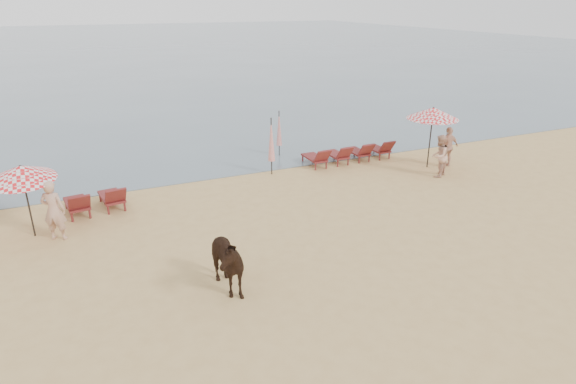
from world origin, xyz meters
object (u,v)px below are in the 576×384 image
(umbrella_open_left_b, at_px, (22,173))
(lounger_cluster_right, at_px, (349,153))
(lounger_cluster_left, at_px, (95,200))
(umbrella_closed_left, at_px, (271,140))
(umbrella_open_right, at_px, (433,113))
(umbrella_closed_right, at_px, (279,129))
(cow, at_px, (222,261))
(beachgoer_right_b, at_px, (448,147))
(beachgoer_right_a, at_px, (439,156))
(beachgoer_left, at_px, (54,210))

(umbrella_open_left_b, bearing_deg, lounger_cluster_right, -9.47)
(lounger_cluster_left, distance_m, umbrella_closed_left, 7.10)
(lounger_cluster_right, xyz_separation_m, umbrella_open_right, (2.75, -1.98, 1.93))
(umbrella_closed_right, relative_size, cow, 1.11)
(lounger_cluster_left, xyz_separation_m, umbrella_closed_left, (6.92, 1.19, 1.01))
(umbrella_open_right, bearing_deg, beachgoer_right_b, -14.78)
(lounger_cluster_right, distance_m, beachgoer_right_b, 4.22)
(umbrella_open_right, height_order, beachgoer_right_a, umbrella_open_right)
(umbrella_closed_left, relative_size, beachgoer_left, 1.27)
(cow, bearing_deg, beachgoer_right_b, 16.44)
(umbrella_closed_left, bearing_deg, cow, -120.09)
(lounger_cluster_right, relative_size, umbrella_open_right, 1.50)
(umbrella_open_left_b, relative_size, beachgoer_left, 1.26)
(umbrella_open_left_b, relative_size, umbrella_closed_left, 1.00)
(lounger_cluster_right, distance_m, umbrella_open_right, 3.90)
(lounger_cluster_left, xyz_separation_m, beachgoer_right_b, (14.25, -0.96, 0.42))
(umbrella_open_left_b, xyz_separation_m, beachgoer_right_b, (16.11, 0.17, -1.18))
(lounger_cluster_right, xyz_separation_m, beachgoer_left, (-11.88, -2.91, 0.51))
(beachgoer_left, xyz_separation_m, beachgoer_right_a, (14.23, -0.19, -0.07))
(umbrella_closed_right, bearing_deg, umbrella_open_left_b, -155.97)
(umbrella_open_left_b, xyz_separation_m, beachgoer_right_a, (14.91, -0.71, -1.19))
(umbrella_closed_left, xyz_separation_m, beachgoer_right_a, (6.11, -3.01, -0.59))
(umbrella_closed_right, distance_m, beachgoer_right_b, 7.46)
(lounger_cluster_left, distance_m, umbrella_open_left_b, 2.71)
(cow, xyz_separation_m, beachgoer_right_b, (11.67, 5.35, 0.07))
(lounger_cluster_right, bearing_deg, beachgoer_right_a, -53.65)
(lounger_cluster_left, height_order, lounger_cluster_right, lounger_cluster_left)
(lounger_cluster_left, height_order, beachgoer_left, beachgoer_left)
(beachgoer_left, distance_m, beachgoer_right_b, 15.45)
(lounger_cluster_left, xyz_separation_m, beachgoer_left, (-1.19, -1.64, 0.49))
(cow, height_order, beachgoer_right_b, beachgoer_right_b)
(cow, bearing_deg, lounger_cluster_left, 104.04)
(cow, bearing_deg, umbrella_open_left_b, 122.41)
(beachgoer_right_a, bearing_deg, umbrella_open_right, -140.81)
(umbrella_open_right, xyz_separation_m, beachgoer_right_a, (-0.40, -1.12, -1.49))
(umbrella_open_right, relative_size, umbrella_closed_left, 1.10)
(lounger_cluster_left, height_order, umbrella_closed_left, umbrella_closed_left)
(umbrella_open_right, bearing_deg, umbrella_open_left_b, -175.87)
(umbrella_closed_left, distance_m, umbrella_closed_right, 2.51)
(umbrella_open_left_b, bearing_deg, lounger_cluster_left, 10.70)
(beachgoer_left, xyz_separation_m, beachgoer_right_b, (15.44, 0.68, -0.07))
(umbrella_closed_left, height_order, beachgoer_left, umbrella_closed_left)
(lounger_cluster_right, relative_size, umbrella_open_left_b, 1.65)
(umbrella_open_left_b, relative_size, cow, 1.25)
(umbrella_closed_right, xyz_separation_m, cow, (-5.60, -9.67, -0.50))
(lounger_cluster_left, distance_m, beachgoer_right_b, 14.28)
(beachgoer_right_a, bearing_deg, cow, -8.03)
(lounger_cluster_left, distance_m, beachgoer_left, 2.08)
(umbrella_open_left_b, relative_size, beachgoer_right_b, 1.36)
(umbrella_open_right, distance_m, umbrella_closed_right, 6.73)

